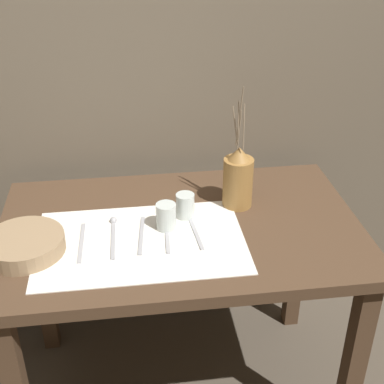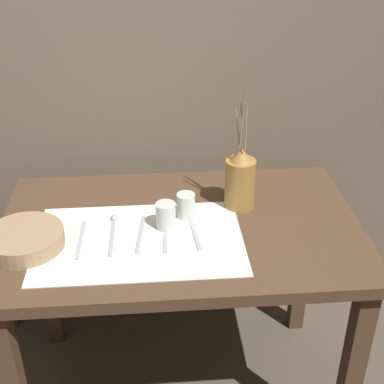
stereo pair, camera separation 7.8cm
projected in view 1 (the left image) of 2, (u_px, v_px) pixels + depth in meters
stone_wall_back at (164, 50)px, 1.92m from camera, size 7.00×0.06×2.40m
wooden_table at (180, 252)px, 1.78m from camera, size 1.17×0.72×0.76m
linen_cloth at (141, 242)px, 1.64m from camera, size 0.64×0.41×0.00m
pitcher_with_flowers at (238, 179)px, 1.79m from camera, size 0.10×0.10×0.42m
wooden_bowl at (25, 245)px, 1.59m from camera, size 0.24×0.24×0.05m
glass_tumbler_near at (166, 216)px, 1.69m from camera, size 0.06×0.06×0.09m
glass_tumbler_far at (185, 206)px, 1.75m from camera, size 0.06×0.06×0.08m
fork_inner at (82, 243)px, 1.63m from camera, size 0.02×0.21×0.00m
spoon_inner at (113, 228)px, 1.70m from camera, size 0.02×0.22×0.02m
knife_center at (141, 235)px, 1.67m from camera, size 0.03×0.21×0.00m
spoon_outer at (166, 223)px, 1.73m from camera, size 0.03×0.22×0.02m
fork_outer at (195, 231)px, 1.69m from camera, size 0.03×0.21×0.00m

